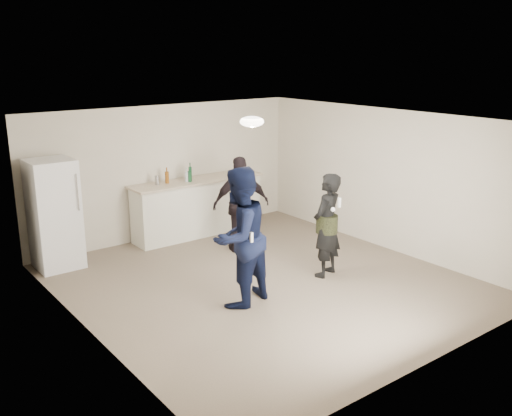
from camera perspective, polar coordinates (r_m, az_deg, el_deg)
floor at (r=8.89m, az=0.79°, el=-7.44°), size 6.00×6.00×0.00m
ceiling at (r=8.24m, az=0.86°, el=8.78°), size 6.00×6.00×0.00m
wall_back at (r=10.92m, az=-9.00°, el=3.63°), size 6.00×0.00×6.00m
wall_front at (r=6.51m, az=17.49°, el=-5.15°), size 6.00×0.00×6.00m
wall_left at (r=7.18m, az=-16.71°, el=-3.15°), size 0.00×6.00×6.00m
wall_right at (r=10.36m, az=12.86°, el=2.78°), size 0.00×6.00×6.00m
counter at (r=11.05m, az=-5.81°, el=0.01°), size 2.60×0.56×1.05m
counter_top at (r=10.92m, az=-5.89°, el=2.77°), size 2.68×0.64×0.04m
fridge at (r=9.78m, az=-19.52°, el=-0.60°), size 0.70×0.70×1.80m
fridge_handle at (r=9.43m, az=-17.42°, el=1.52°), size 0.02×0.02×0.60m
ceiling_dome at (r=8.48m, az=-0.42°, el=8.64°), size 0.36×0.36×0.16m
shaker at (r=10.55m, az=-9.86°, el=2.75°), size 0.08×0.08×0.17m
man at (r=7.84m, az=-1.69°, el=-2.95°), size 1.12×0.98×1.97m
woman at (r=8.96m, az=7.09°, el=-1.72°), size 0.70×0.57×1.66m
camo_shorts at (r=8.95m, az=7.10°, el=-1.59°), size 0.34×0.34×0.28m
spectator at (r=10.00m, az=-1.50°, el=0.36°), size 1.08×0.77×1.70m
remote_man at (r=7.61m, az=-0.46°, el=-3.00°), size 0.04×0.04×0.15m
nunchuk_man at (r=7.72m, az=0.12°, el=-3.26°), size 0.07×0.07×0.07m
remote_woman at (r=8.68m, az=8.34°, el=0.56°), size 0.04×0.04×0.15m
nunchuk_woman at (r=8.65m, az=7.71°, el=-0.15°), size 0.07×0.07×0.07m
bottle_cluster at (r=10.70m, az=-7.35°, el=3.17°), size 0.51×0.22×0.27m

